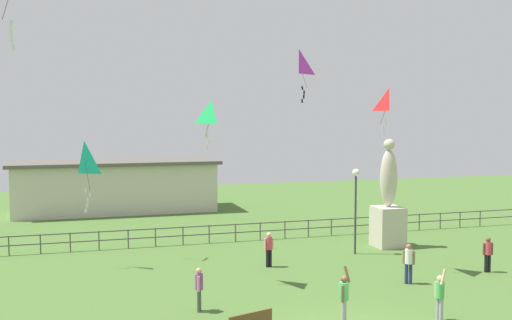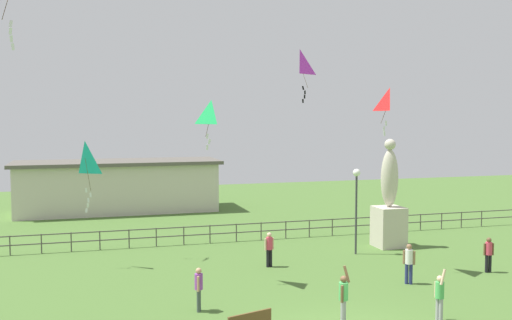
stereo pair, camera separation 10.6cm
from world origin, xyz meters
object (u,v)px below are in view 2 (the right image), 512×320
(person_0, at_px, (269,247))
(person_5, at_px, (199,286))
(kite_3, at_px, (85,160))
(kite_4, at_px, (211,114))
(kite_1, at_px, (300,64))
(person_3, at_px, (489,252))
(person_4, at_px, (409,261))
(person_1, at_px, (344,296))
(statue_monument, at_px, (389,209))
(kite_5, at_px, (390,101))
(person_2, at_px, (440,294))
(lamppost, at_px, (356,192))

(person_0, height_order, person_5, person_0)
(kite_3, relative_size, kite_4, 1.61)
(kite_1, bearing_deg, person_3, -53.68)
(person_4, relative_size, kite_4, 0.83)
(person_1, bearing_deg, person_0, 90.37)
(statue_monument, bearing_deg, kite_5, -119.90)
(person_0, distance_m, person_5, 6.46)
(person_1, distance_m, kite_5, 9.53)
(person_0, height_order, person_2, person_2)
(person_0, height_order, kite_1, kite_1)
(person_4, xyz_separation_m, kite_4, (-7.43, 2.36, 5.81))
(kite_4, bearing_deg, person_2, -46.48)
(person_3, relative_size, person_4, 0.94)
(person_2, distance_m, person_3, 7.20)
(statue_monument, xyz_separation_m, kite_4, (-10.02, -3.89, 4.79))
(person_0, xyz_separation_m, kite_5, (4.62, -2.12, 6.38))
(lamppost, relative_size, person_3, 2.75)
(person_2, distance_m, kite_4, 10.62)
(person_1, height_order, person_4, person_1)
(person_0, height_order, person_1, person_1)
(person_1, xyz_separation_m, kite_3, (-7.75, 9.52, 3.80))
(kite_1, bearing_deg, person_5, -127.57)
(kite_5, bearing_deg, kite_3, 161.82)
(person_3, bearing_deg, kite_3, 161.61)
(person_4, distance_m, kite_4, 9.72)
(person_1, distance_m, kite_4, 8.76)
(person_2, xyz_separation_m, person_3, (5.50, 4.65, -0.02))
(kite_1, bearing_deg, kite_4, -134.83)
(person_3, distance_m, person_5, 12.85)
(person_1, relative_size, person_4, 1.17)
(statue_monument, relative_size, lamppost, 1.33)
(statue_monument, distance_m, person_3, 5.98)
(person_4, distance_m, kite_1, 11.91)
(person_1, relative_size, person_3, 1.24)
(lamppost, bearing_deg, person_4, -92.84)
(person_1, height_order, person_5, person_1)
(person_3, relative_size, kite_1, 0.55)
(kite_1, distance_m, kite_4, 8.78)
(person_1, xyz_separation_m, person_4, (4.44, 3.49, -0.02))
(statue_monument, height_order, person_4, statue_monument)
(person_4, xyz_separation_m, kite_5, (0.13, 1.98, 6.34))
(person_3, xyz_separation_m, person_4, (-4.17, -0.58, 0.06))
(lamppost, distance_m, person_5, 10.99)
(lamppost, bearing_deg, person_1, -118.27)
(lamppost, height_order, person_5, lamppost)
(statue_monument, bearing_deg, lamppost, -156.64)
(kite_3, distance_m, kite_5, 13.21)
(person_1, relative_size, kite_1, 0.69)
(lamppost, xyz_separation_m, person_4, (-0.26, -5.25, -2.11))
(statue_monument, height_order, kite_4, kite_4)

